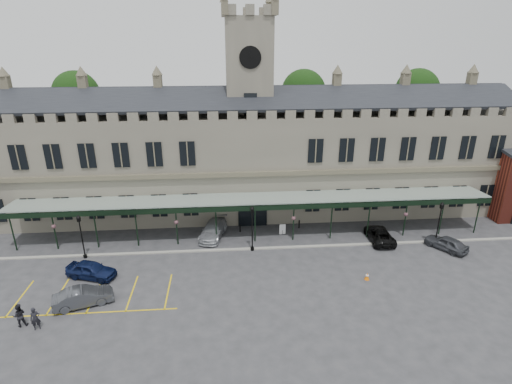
{
  "coord_description": "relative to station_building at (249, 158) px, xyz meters",
  "views": [
    {
      "loc": [
        -2.88,
        -29.76,
        20.05
      ],
      "look_at": [
        0.0,
        6.0,
        6.0
      ],
      "focal_mm": 28.0,
      "sensor_mm": 36.0,
      "label": 1
    }
  ],
  "objects": [
    {
      "name": "car_taxi",
      "position": [
        -4.38,
        -7.27,
        -5.7
      ],
      "size": [
        3.4,
        5.69,
        1.54
      ],
      "primitive_type": "imported",
      "rotation": [
        0.0,
        0.0,
        -0.25
      ],
      "color": "#A7AAAF",
      "rests_on": "ground"
    },
    {
      "name": "lamp_post_right",
      "position": [
        18.41,
        -11.0,
        -3.61
      ],
      "size": [
        0.46,
        0.46,
        4.82
      ],
      "color": "black",
      "rests_on": "ground"
    },
    {
      "name": "car_right_a",
      "position": [
        19.0,
        -11.95,
        -5.76
      ],
      "size": [
        3.75,
        4.36,
        1.41
      ],
      "primitive_type": "imported",
      "rotation": [
        0.0,
        0.0,
        3.75
      ],
      "color": "#383B40",
      "rests_on": "ground"
    },
    {
      "name": "car_van",
      "position": [
        13.0,
        -9.58,
        -5.79
      ],
      "size": [
        2.4,
        4.93,
        1.35
      ],
      "primitive_type": "imported",
      "rotation": [
        0.0,
        0.0,
        3.11
      ],
      "color": "black",
      "rests_on": "ground"
    },
    {
      "name": "tree_behind_mid",
      "position": [
        8.0,
        9.09,
        6.35
      ],
      "size": [
        6.0,
        6.0,
        16.0
      ],
      "color": "#332314",
      "rests_on": "ground"
    },
    {
      "name": "person_b",
      "position": [
        -18.3,
        -20.4,
        -5.53
      ],
      "size": [
        1.09,
        0.97,
        1.87
      ],
      "primitive_type": "imported",
      "rotation": [
        0.0,
        0.0,
        3.49
      ],
      "color": "black",
      "rests_on": "ground"
    },
    {
      "name": "tree_behind_left",
      "position": [
        -22.0,
        9.09,
        6.35
      ],
      "size": [
        6.0,
        6.0,
        16.0
      ],
      "color": "#332314",
      "rests_on": "ground"
    },
    {
      "name": "car_left_b",
      "position": [
        -14.47,
        -18.2,
        -5.72
      ],
      "size": [
        4.78,
        2.93,
        1.49
      ],
      "primitive_type": "imported",
      "rotation": [
        0.0,
        0.0,
        1.89
      ],
      "color": "#383B40",
      "rests_on": "ground"
    },
    {
      "name": "bollard_left",
      "position": [
        -1.47,
        -6.45,
        -6.04
      ],
      "size": [
        0.15,
        0.15,
        0.85
      ],
      "primitive_type": "cylinder",
      "color": "black",
      "rests_on": "ground"
    },
    {
      "name": "sign_board",
      "position": [
        3.08,
        -7.36,
        -5.9
      ],
      "size": [
        0.68,
        0.1,
        1.16
      ],
      "rotation": [
        0.0,
        0.0,
        0.07
      ],
      "color": "black",
      "rests_on": "ground"
    },
    {
      "name": "lamp_post_mid",
      "position": [
        -0.43,
        -10.58,
        -3.57
      ],
      "size": [
        0.46,
        0.46,
        4.88
      ],
      "color": "black",
      "rests_on": "ground"
    },
    {
      "name": "tree_behind_right",
      "position": [
        24.0,
        9.09,
        6.35
      ],
      "size": [
        6.0,
        6.0,
        16.0
      ],
      "color": "#332314",
      "rests_on": "ground"
    },
    {
      "name": "person_a",
      "position": [
        -16.98,
        -20.85,
        -5.56
      ],
      "size": [
        0.78,
        0.67,
        1.81
      ],
      "primitive_type": "imported",
      "rotation": [
        0.0,
        0.0,
        0.43
      ],
      "color": "black",
      "rests_on": "ground"
    },
    {
      "name": "bollard_right",
      "position": [
        5.15,
        -6.03,
        -6.01
      ],
      "size": [
        0.16,
        0.16,
        0.92
      ],
      "primitive_type": "cylinder",
      "color": "black",
      "rests_on": "ground"
    },
    {
      "name": "station_building",
      "position": [
        0.0,
        0.0,
        0.0
      ],
      "size": [
        60.0,
        10.36,
        17.3
      ],
      "color": "#605C50",
      "rests_on": "ground"
    },
    {
      "name": "car_left_a",
      "position": [
        -15.0,
        -14.26,
        -5.71
      ],
      "size": [
        4.77,
        3.08,
        1.51
      ],
      "primitive_type": "imported",
      "rotation": [
        0.0,
        0.0,
        1.25
      ],
      "color": "#0D173B",
      "rests_on": "ground"
    },
    {
      "name": "kerb",
      "position": [
        0.0,
        -10.41,
        -6.41
      ],
      "size": [
        60.0,
        0.4,
        0.12
      ],
      "primitive_type": "cube",
      "color": "gray",
      "rests_on": "ground"
    },
    {
      "name": "clock_tower",
      "position": [
        0.0,
        0.09,
        6.64
      ],
      "size": [
        5.6,
        5.6,
        24.8
      ],
      "color": "#605C50",
      "rests_on": "ground"
    },
    {
      "name": "lamp_post_left",
      "position": [
        -16.69,
        -10.73,
        -3.75
      ],
      "size": [
        0.43,
        0.43,
        4.58
      ],
      "color": "black",
      "rests_on": "ground"
    },
    {
      "name": "parking_markings",
      "position": [
        -14.0,
        -17.41,
        -6.47
      ],
      "size": [
        16.0,
        6.0,
        0.01
      ],
      "primitive_type": null,
      "color": "gold",
      "rests_on": "ground"
    },
    {
      "name": "ground",
      "position": [
        0.0,
        -15.91,
        -6.47
      ],
      "size": [
        140.0,
        140.0,
        0.0
      ],
      "primitive_type": "plane",
      "color": "#303033"
    },
    {
      "name": "traffic_cone",
      "position": [
        9.3,
        -16.56,
        -6.15
      ],
      "size": [
        0.41,
        0.41,
        0.65
      ],
      "rotation": [
        0.0,
        0.0,
        0.35
      ],
      "color": "orange",
      "rests_on": "ground"
    },
    {
      "name": "canopy",
      "position": [
        0.0,
        -8.45,
        -4.06
      ],
      "size": [
        50.0,
        4.1,
        4.3
      ],
      "color": "#8C9E93",
      "rests_on": "ground"
    }
  ]
}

